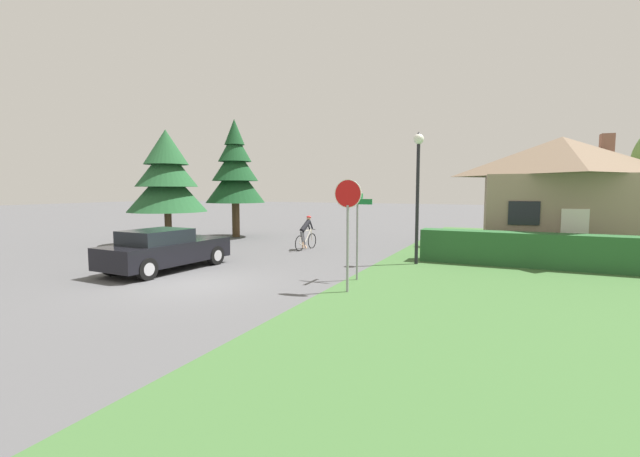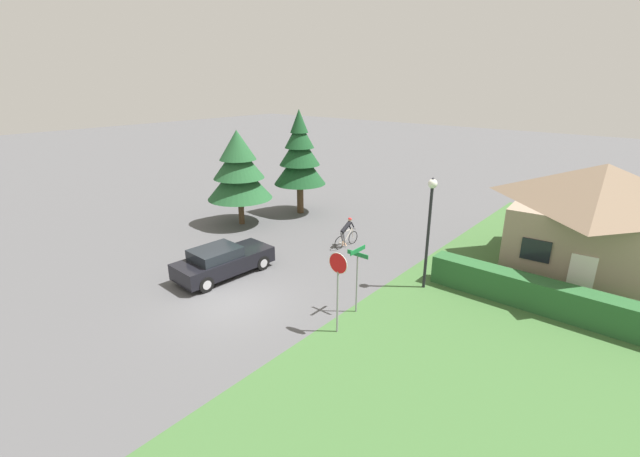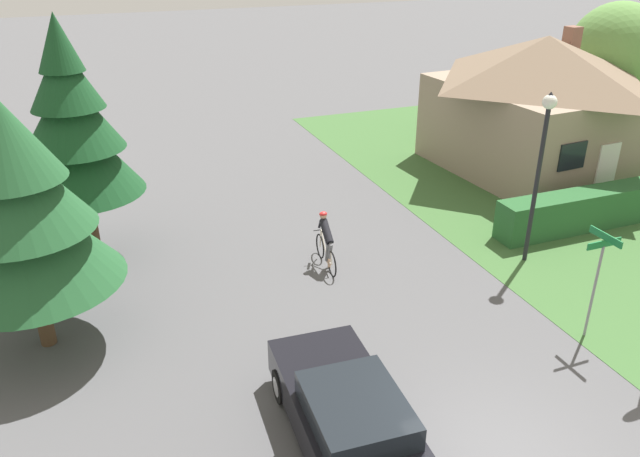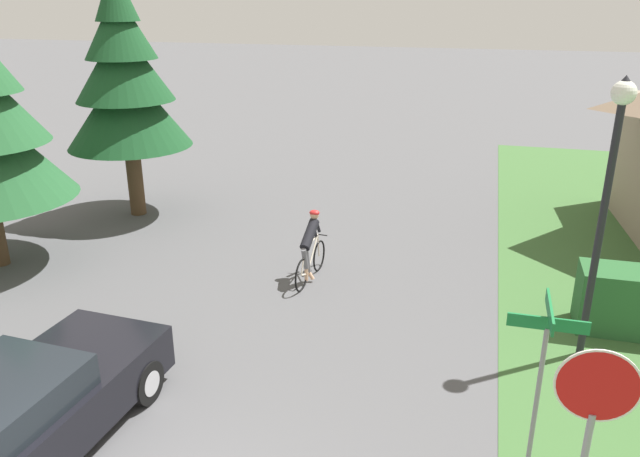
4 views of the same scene
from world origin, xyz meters
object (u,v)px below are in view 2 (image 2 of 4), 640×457
at_px(conifer_tall_far, 300,156).
at_px(cyclist, 346,233).
at_px(sedan_left_lane, 223,261).
at_px(stop_sign, 338,277).
at_px(street_name_sign, 357,268).
at_px(street_lamp, 430,213).
at_px(conifer_tall_near, 239,170).
at_px(cottage_house, 596,218).

bearing_deg(conifer_tall_far, cyclist, -26.46).
relative_size(sedan_left_lane, cyclist, 2.51).
bearing_deg(stop_sign, cyclist, -55.57).
bearing_deg(cyclist, stop_sign, -141.19).
bearing_deg(cyclist, conifer_tall_far, 68.10).
distance_m(sedan_left_lane, street_name_sign, 6.61).
bearing_deg(street_lamp, sedan_left_lane, -148.01).
bearing_deg(conifer_tall_far, conifer_tall_near, -106.91).
height_order(sedan_left_lane, conifer_tall_far, conifer_tall_far).
height_order(street_lamp, conifer_tall_near, conifer_tall_near).
xyz_separation_m(cottage_house, conifer_tall_near, (-17.38, -5.41, 0.74)).
height_order(sedan_left_lane, street_name_sign, street_name_sign).
xyz_separation_m(stop_sign, street_name_sign, (-0.28, 1.54, -0.31)).
bearing_deg(conifer_tall_near, street_name_sign, -19.97).
height_order(sedan_left_lane, conifer_tall_near, conifer_tall_near).
distance_m(cyclist, conifer_tall_near, 7.63).
height_order(street_name_sign, conifer_tall_far, conifer_tall_far).
distance_m(cyclist, street_lamp, 6.13).
bearing_deg(cottage_house, cyclist, -161.13).
relative_size(cottage_house, cyclist, 4.36).
bearing_deg(cottage_house, street_lamp, -133.41).
xyz_separation_m(cottage_house, stop_sign, (-5.71, -11.08, -0.47)).
bearing_deg(cyclist, sedan_left_lane, 166.08).
bearing_deg(street_name_sign, cyclist, 129.65).
height_order(cyclist, street_lamp, street_lamp).
relative_size(cottage_house, conifer_tall_near, 1.40).
xyz_separation_m(stop_sign, street_lamp, (0.76, 5.01, 1.16)).
bearing_deg(street_lamp, conifer_tall_near, 176.94).
relative_size(cyclist, street_name_sign, 0.70).
relative_size(conifer_tall_near, conifer_tall_far, 0.85).
relative_size(cyclist, conifer_tall_near, 0.32).
distance_m(cyclist, stop_sign, 8.23).
bearing_deg(conifer_tall_far, cottage_house, 5.10).
bearing_deg(cyclist, street_lamp, -103.12).
bearing_deg(street_name_sign, sedan_left_lane, -169.60).
xyz_separation_m(cyclist, conifer_tall_near, (-7.10, -1.03, 2.58)).
bearing_deg(conifer_tall_far, sedan_left_lane, -67.86).
bearing_deg(sedan_left_lane, cottage_house, -45.80).
distance_m(cottage_house, cyclist, 11.32).
relative_size(cottage_house, sedan_left_lane, 1.74).
relative_size(street_lamp, conifer_tall_far, 0.72).
xyz_separation_m(sedan_left_lane, conifer_tall_far, (-3.77, 9.28, 3.06)).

